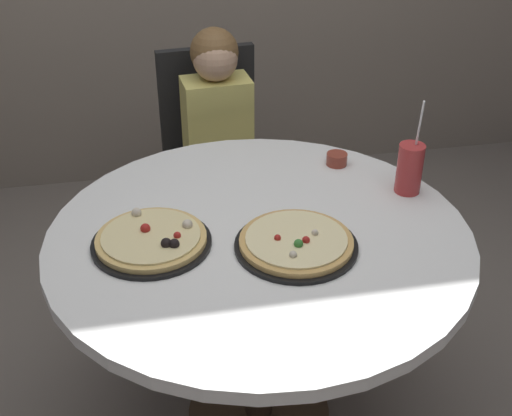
{
  "coord_description": "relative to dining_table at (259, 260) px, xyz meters",
  "views": [
    {
      "loc": [
        -0.31,
        -1.56,
        1.81
      ],
      "look_at": [
        0.0,
        0.05,
        0.8
      ],
      "focal_mm": 47.24,
      "sensor_mm": 36.0,
      "label": 1
    }
  ],
  "objects": [
    {
      "name": "ground_plane",
      "position": [
        0.0,
        0.0,
        -0.65
      ],
      "size": [
        8.0,
        8.0,
        0.0
      ],
      "primitive_type": "plane",
      "color": "slate"
    },
    {
      "name": "pizza_cheese",
      "position": [
        0.08,
        -0.1,
        0.11
      ],
      "size": [
        0.34,
        0.34,
        0.05
      ],
      "color": "black",
      "rests_on": "dining_table"
    },
    {
      "name": "sauce_bowl",
      "position": [
        0.34,
        0.35,
        0.12
      ],
      "size": [
        0.07,
        0.07,
        0.04
      ],
      "primitive_type": "cylinder",
      "color": "brown",
      "rests_on": "dining_table"
    },
    {
      "name": "dining_table",
      "position": [
        0.0,
        0.0,
        0.0
      ],
      "size": [
        1.22,
        1.22,
        0.75
      ],
      "color": "white",
      "rests_on": "ground_plane"
    },
    {
      "name": "soda_cup",
      "position": [
        0.5,
        0.14,
        0.18
      ],
      "size": [
        0.08,
        0.08,
        0.31
      ],
      "color": "#B73333",
      "rests_on": "dining_table"
    },
    {
      "name": "chair_wooden",
      "position": [
        -0.01,
        0.96,
        -0.12
      ],
      "size": [
        0.43,
        0.43,
        0.95
      ],
      "color": "black",
      "rests_on": "ground_plane"
    },
    {
      "name": "diner_child",
      "position": [
        0.01,
        0.78,
        -0.17
      ],
      "size": [
        0.28,
        0.42,
        1.08
      ],
      "color": "#3F4766",
      "rests_on": "ground_plane"
    },
    {
      "name": "pizza_veggie",
      "position": [
        -0.3,
        -0.01,
        0.11
      ],
      "size": [
        0.33,
        0.33,
        0.05
      ],
      "color": "black",
      "rests_on": "dining_table"
    }
  ]
}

